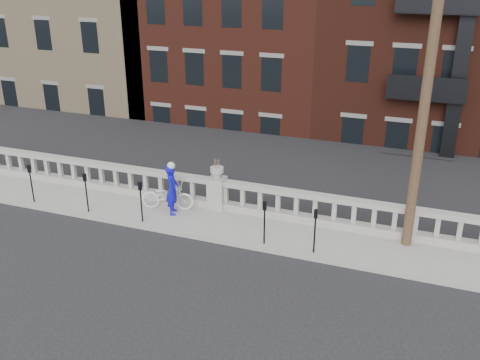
# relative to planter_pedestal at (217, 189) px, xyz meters

# --- Properties ---
(ground) EXTENTS (120.00, 120.00, 0.00)m
(ground) POSITION_rel_planter_pedestal_xyz_m (0.00, -3.95, -0.83)
(ground) COLOR black
(ground) RESTS_ON ground
(sidewalk) EXTENTS (32.00, 2.20, 0.15)m
(sidewalk) POSITION_rel_planter_pedestal_xyz_m (0.00, -0.95, -0.76)
(sidewalk) COLOR gray
(sidewalk) RESTS_ON ground
(balustrade) EXTENTS (28.00, 0.34, 1.03)m
(balustrade) POSITION_rel_planter_pedestal_xyz_m (0.00, 0.00, -0.19)
(balustrade) COLOR gray
(balustrade) RESTS_ON sidewalk
(planter_pedestal) EXTENTS (0.55, 0.55, 1.76)m
(planter_pedestal) POSITION_rel_planter_pedestal_xyz_m (0.00, 0.00, 0.00)
(planter_pedestal) COLOR gray
(planter_pedestal) RESTS_ON sidewalk
(lower_level) EXTENTS (80.00, 44.00, 20.80)m
(lower_level) POSITION_rel_planter_pedestal_xyz_m (0.56, 19.09, 1.80)
(lower_level) COLOR #605E59
(lower_level) RESTS_ON ground
(utility_pole) EXTENTS (1.60, 0.28, 10.00)m
(utility_pole) POSITION_rel_planter_pedestal_xyz_m (6.20, -0.35, 4.41)
(utility_pole) COLOR #422D1E
(utility_pole) RESTS_ON sidewalk
(parking_meter_a) EXTENTS (0.10, 0.09, 1.36)m
(parking_meter_a) POSITION_rel_planter_pedestal_xyz_m (-6.17, -1.80, 0.17)
(parking_meter_a) COLOR black
(parking_meter_a) RESTS_ON sidewalk
(parking_meter_b) EXTENTS (0.10, 0.09, 1.36)m
(parking_meter_b) POSITION_rel_planter_pedestal_xyz_m (-3.92, -1.80, 0.17)
(parking_meter_b) COLOR black
(parking_meter_b) RESTS_ON sidewalk
(parking_meter_c) EXTENTS (0.10, 0.09, 1.36)m
(parking_meter_c) POSITION_rel_planter_pedestal_xyz_m (-1.86, -1.80, 0.17)
(parking_meter_c) COLOR black
(parking_meter_c) RESTS_ON sidewalk
(parking_meter_d) EXTENTS (0.10, 0.09, 1.36)m
(parking_meter_d) POSITION_rel_planter_pedestal_xyz_m (2.25, -1.80, 0.17)
(parking_meter_d) COLOR black
(parking_meter_d) RESTS_ON sidewalk
(parking_meter_e) EXTENTS (0.10, 0.09, 1.36)m
(parking_meter_e) POSITION_rel_planter_pedestal_xyz_m (3.75, -1.80, 0.17)
(parking_meter_e) COLOR black
(parking_meter_e) RESTS_ON sidewalk
(bicycle) EXTENTS (1.87, 1.01, 0.93)m
(bicycle) POSITION_rel_planter_pedestal_xyz_m (-1.54, -0.65, -0.21)
(bicycle) COLOR silver
(bicycle) RESTS_ON sidewalk
(cyclist) EXTENTS (0.58, 0.71, 1.70)m
(cyclist) POSITION_rel_planter_pedestal_xyz_m (-1.21, -0.89, 0.17)
(cyclist) COLOR #0F0CB9
(cyclist) RESTS_ON sidewalk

